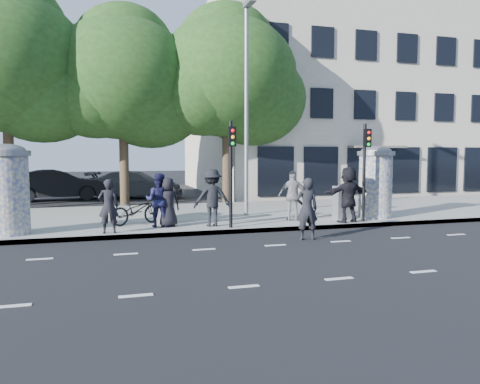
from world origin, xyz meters
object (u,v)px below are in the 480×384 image
object	(u,v)px
ped_b	(108,206)
car_mid	(57,185)
traffic_pole_far	(365,162)
cabinet_left	(165,206)
ped_d	(212,198)
ped_f	(348,194)
ped_c	(158,200)
man_road	(307,209)
ped_a	(168,202)
ad_column_left	(7,187)
traffic_pole_near	(231,163)
ped_e	(293,196)
car_right	(136,185)
cabinet_right	(342,203)
ad_column_right	(375,180)
bicycle	(136,210)
street_lamp	(247,93)

from	to	relation	value
ped_b	car_mid	bearing A→B (deg)	-77.98
traffic_pole_far	cabinet_left	distance (m)	7.05
ped_d	ped_f	world-z (taller)	ped_f
ped_b	ped_c	bearing A→B (deg)	-151.36
ped_c	ped_f	world-z (taller)	ped_f
ped_b	man_road	xyz separation A→B (m)	(5.55, -1.90, -0.05)
ped_a	ped_d	world-z (taller)	ped_d
ad_column_left	ped_b	size ratio (longest dim) A/B	1.63
traffic_pole_near	car_mid	size ratio (longest dim) A/B	0.68
ped_a	ped_d	xyz separation A→B (m)	(1.40, -0.25, 0.13)
ped_e	man_road	xyz separation A→B (m)	(-0.76, -2.82, -0.13)
ped_a	car_right	xyz separation A→B (m)	(-0.19, 12.16, -0.18)
ped_d	ped_f	distance (m)	4.73
ped_a	man_road	bearing A→B (deg)	136.79
ped_c	car_right	size ratio (longest dim) A/B	0.33
ped_f	cabinet_left	bearing A→B (deg)	-23.18
ped_a	cabinet_right	xyz separation A→B (m)	(6.30, 0.05, -0.20)
ped_f	car_right	xyz separation A→B (m)	(-6.30, 12.89, -0.35)
ad_column_right	bicycle	distance (m)	8.73
street_lamp	man_road	distance (m)	6.09
ped_d	cabinet_left	distance (m)	1.78
ped_f	traffic_pole_far	bearing A→B (deg)	165.43
ad_column_right	traffic_pole_far	xyz separation A→B (m)	(-1.00, -0.91, 0.69)
street_lamp	ped_e	bearing A→B (deg)	-58.51
traffic_pole_near	bicycle	xyz separation A→B (m)	(-2.86, 1.57, -1.59)
traffic_pole_far	ped_b	size ratio (longest dim) A/B	2.10
traffic_pole_near	car_right	size ratio (longest dim) A/B	0.64
traffic_pole_far	ped_a	size ratio (longest dim) A/B	2.12
ped_c	cabinet_left	world-z (taller)	ped_c
ped_e	cabinet_right	world-z (taller)	ped_e
traffic_pole_near	bicycle	world-z (taller)	traffic_pole_near
ped_b	cabinet_right	distance (m)	8.21
ped_a	ped_d	size ratio (longest dim) A/B	0.86
ped_a	bicycle	distance (m)	1.28
traffic_pole_far	street_lamp	bearing A→B (deg)	140.12
cabinet_right	car_right	size ratio (longest dim) A/B	0.23
ped_b	ped_e	size ratio (longest dim) A/B	0.91
cabinet_left	ad_column_right	bearing A→B (deg)	18.98
ped_e	cabinet_right	bearing A→B (deg)	-169.04
ped_c	ped_e	xyz separation A→B (m)	(4.74, 0.10, 0.02)
ped_c	cabinet_right	size ratio (longest dim) A/B	1.45
car_mid	ped_e	bearing A→B (deg)	-152.51
cabinet_left	cabinet_right	xyz separation A→B (m)	(6.31, -0.74, -0.00)
ped_b	ped_c	world-z (taller)	ped_c
ped_e	traffic_pole_near	bearing A→B (deg)	36.25
cabinet_left	car_right	distance (m)	11.36
ad_column_left	ad_column_right	xyz separation A→B (m)	(12.40, 0.20, 0.00)
ped_a	bicycle	xyz separation A→B (m)	(-0.96, 0.79, -0.31)
street_lamp	cabinet_right	size ratio (longest dim) A/B	6.67
ped_e	ped_f	xyz separation A→B (m)	(1.66, -0.92, 0.08)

